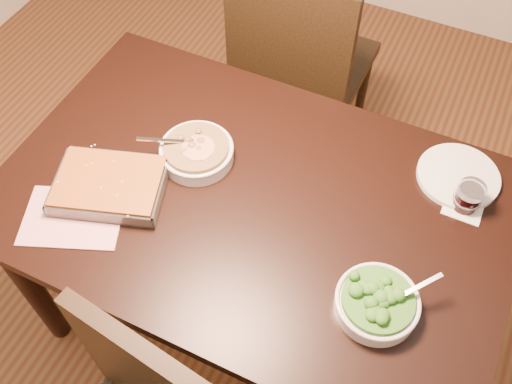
{
  "coord_description": "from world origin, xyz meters",
  "views": [
    {
      "loc": [
        0.39,
        -0.81,
        2.03
      ],
      "look_at": [
        0.01,
        -0.01,
        0.8
      ],
      "focal_mm": 40.0,
      "sensor_mm": 36.0,
      "label": 1
    }
  ],
  "objects_px": {
    "broccoli_bowl": "(377,303)",
    "baking_dish": "(110,186)",
    "wine_tumbler": "(469,196)",
    "stew_bowl": "(197,152)",
    "table": "(253,217)",
    "chair_far": "(299,63)",
    "dinner_plate": "(458,176)"
  },
  "relations": [
    {
      "from": "broccoli_bowl",
      "to": "baking_dish",
      "type": "xyz_separation_m",
      "value": [
        -0.77,
        0.02,
        -0.0
      ]
    },
    {
      "from": "stew_bowl",
      "to": "baking_dish",
      "type": "height_order",
      "value": "stew_bowl"
    },
    {
      "from": "stew_bowl",
      "to": "dinner_plate",
      "type": "relative_size",
      "value": 0.94
    },
    {
      "from": "baking_dish",
      "to": "chair_far",
      "type": "height_order",
      "value": "chair_far"
    },
    {
      "from": "table",
      "to": "baking_dish",
      "type": "height_order",
      "value": "baking_dish"
    },
    {
      "from": "table",
      "to": "broccoli_bowl",
      "type": "distance_m",
      "value": 0.45
    },
    {
      "from": "wine_tumbler",
      "to": "dinner_plate",
      "type": "relative_size",
      "value": 0.36
    },
    {
      "from": "baking_dish",
      "to": "dinner_plate",
      "type": "bearing_deg",
      "value": 9.92
    },
    {
      "from": "table",
      "to": "broccoli_bowl",
      "type": "xyz_separation_m",
      "value": [
        0.41,
        -0.17,
        0.12
      ]
    },
    {
      "from": "baking_dish",
      "to": "table",
      "type": "bearing_deg",
      "value": 3.65
    },
    {
      "from": "chair_far",
      "to": "broccoli_bowl",
      "type": "bearing_deg",
      "value": 122.24
    },
    {
      "from": "table",
      "to": "stew_bowl",
      "type": "relative_size",
      "value": 6.49
    },
    {
      "from": "table",
      "to": "dinner_plate",
      "type": "relative_size",
      "value": 6.11
    },
    {
      "from": "stew_bowl",
      "to": "baking_dish",
      "type": "distance_m",
      "value": 0.26
    },
    {
      "from": "broccoli_bowl",
      "to": "wine_tumbler",
      "type": "distance_m",
      "value": 0.41
    },
    {
      "from": "stew_bowl",
      "to": "baking_dish",
      "type": "xyz_separation_m",
      "value": [
        -0.16,
        -0.2,
        -0.0
      ]
    },
    {
      "from": "dinner_plate",
      "to": "stew_bowl",
      "type": "bearing_deg",
      "value": -160.24
    },
    {
      "from": "wine_tumbler",
      "to": "dinner_plate",
      "type": "xyz_separation_m",
      "value": [
        -0.04,
        0.09,
        -0.04
      ]
    },
    {
      "from": "wine_tumbler",
      "to": "dinner_plate",
      "type": "distance_m",
      "value": 0.1
    },
    {
      "from": "wine_tumbler",
      "to": "baking_dish",
      "type": "bearing_deg",
      "value": -157.64
    },
    {
      "from": "stew_bowl",
      "to": "chair_far",
      "type": "bearing_deg",
      "value": 87.38
    },
    {
      "from": "broccoli_bowl",
      "to": "chair_far",
      "type": "distance_m",
      "value": 1.12
    },
    {
      "from": "table",
      "to": "wine_tumbler",
      "type": "height_order",
      "value": "wine_tumbler"
    },
    {
      "from": "dinner_plate",
      "to": "table",
      "type": "bearing_deg",
      "value": -147.72
    },
    {
      "from": "table",
      "to": "wine_tumbler",
      "type": "relative_size",
      "value": 16.84
    },
    {
      "from": "broccoli_bowl",
      "to": "baking_dish",
      "type": "bearing_deg",
      "value": 178.5
    },
    {
      "from": "stew_bowl",
      "to": "broccoli_bowl",
      "type": "height_order",
      "value": "stew_bowl"
    },
    {
      "from": "baking_dish",
      "to": "chair_far",
      "type": "bearing_deg",
      "value": 60.07
    },
    {
      "from": "stew_bowl",
      "to": "wine_tumbler",
      "type": "distance_m",
      "value": 0.75
    },
    {
      "from": "baking_dish",
      "to": "stew_bowl",
      "type": "bearing_deg",
      "value": 34.27
    },
    {
      "from": "stew_bowl",
      "to": "dinner_plate",
      "type": "distance_m",
      "value": 0.74
    },
    {
      "from": "stew_bowl",
      "to": "dinner_plate",
      "type": "bearing_deg",
      "value": 19.76
    }
  ]
}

